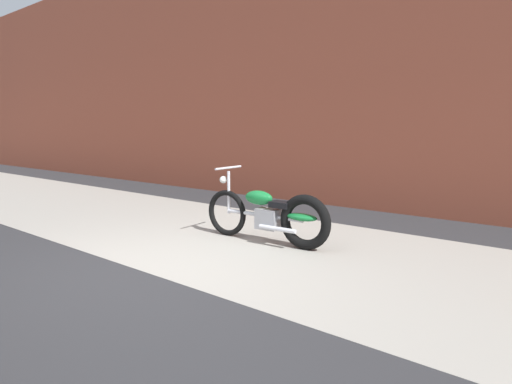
{
  "coord_description": "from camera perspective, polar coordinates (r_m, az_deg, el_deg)",
  "views": [
    {
      "loc": [
        3.72,
        -2.74,
        1.56
      ],
      "look_at": [
        0.35,
        1.52,
        0.75
      ],
      "focal_mm": 29.59,
      "sensor_mm": 36.0,
      "label": 1
    }
  ],
  "objects": [
    {
      "name": "sidewalk_slab",
      "position": [
        6.04,
        -1.28,
        -6.48
      ],
      "size": [
        36.0,
        3.5,
        0.01
      ],
      "primitive_type": "cube",
      "color": "#9E998E",
      "rests_on": "ground"
    },
    {
      "name": "ground_plane",
      "position": [
        4.88,
        -14.72,
        -10.47
      ],
      "size": [
        80.0,
        80.0,
        0.0
      ],
      "primitive_type": "plane",
      "color": "#2D2D30"
    },
    {
      "name": "brick_building_wall",
      "position": [
        8.89,
        13.7,
        17.87
      ],
      "size": [
        36.0,
        0.5,
        6.09
      ],
      "primitive_type": "cube",
      "color": "brown",
      "rests_on": "ground"
    },
    {
      "name": "motorcycle_green",
      "position": [
        5.76,
        2.31,
        -3.17
      ],
      "size": [
        2.01,
        0.58,
        1.03
      ],
      "rotation": [
        0.0,
        0.0,
        3.2
      ],
      "color": "black",
      "rests_on": "ground"
    }
  ]
}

